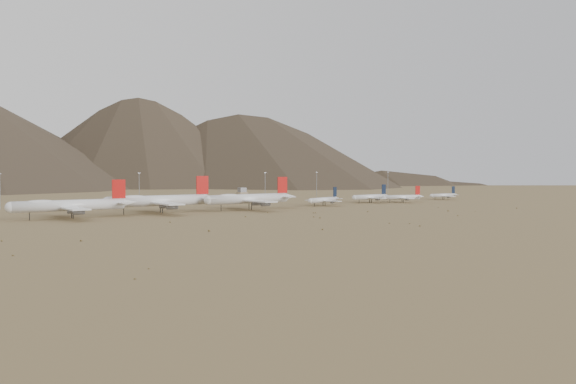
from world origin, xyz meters
TOP-DOWN VIEW (x-y plane):
  - ground at (0.00, 0.00)m, footprint 3000.00×3000.00m
  - mountain_ridge at (0.00, 900.00)m, footprint 4400.00×1000.00m
  - widebody_west at (-140.05, 20.70)m, footprint 74.57×57.13m
  - widebody_centre at (-83.12, 28.28)m, footprint 80.24×61.38m
  - widebody_east at (-20.03, 22.21)m, footprint 76.72×58.98m
  - narrowbody_a at (50.67, 27.29)m, footprint 41.46×30.89m
  - narrowbody_b at (107.58, 35.89)m, footprint 46.22×33.38m
  - narrowbody_c at (132.87, 23.23)m, footprint 42.03×30.75m
  - narrowbody_d at (197.68, 33.98)m, footprint 37.25×26.62m
  - control_tower at (30.00, 120.00)m, footprint 8.00×8.00m
  - mast_far_west at (-163.49, 124.62)m, footprint 2.00×0.60m
  - mast_west at (-59.52, 133.40)m, footprint 2.00×0.60m
  - mast_centre at (46.91, 108.12)m, footprint 2.00×0.60m
  - mast_east at (128.05, 138.78)m, footprint 2.00×0.60m
  - mast_far_east at (214.38, 124.55)m, footprint 2.00×0.60m
  - desert_scrub at (-17.12, -73.17)m, footprint 424.83×167.17m

SIDE VIEW (x-z plane):
  - ground at x=0.00m, z-range 0.00..0.00m
  - desert_scrub at x=-17.12m, z-range -0.14..0.79m
  - narrowbody_d at x=197.68m, z-range -2.16..10.13m
  - narrowbody_c at x=132.87m, z-range -2.46..11.55m
  - narrowbody_a at x=50.67m, z-range -2.49..11.71m
  - narrowbody_b at x=107.58m, z-range -2.68..12.59m
  - control_tower at x=30.00m, z-range -0.68..11.32m
  - widebody_west at x=-140.05m, z-range -3.44..18.70m
  - widebody_east at x=-20.03m, z-range -3.53..19.24m
  - widebody_centre at x=-83.12m, z-range -3.70..20.13m
  - mast_far_west at x=-163.49m, z-range 1.35..27.05m
  - mast_west at x=-59.52m, z-range 1.35..27.05m
  - mast_centre at x=46.91m, z-range 1.35..27.05m
  - mast_east at x=128.05m, z-range 1.35..27.05m
  - mast_far_east at x=214.38m, z-range 1.35..27.05m
  - mountain_ridge at x=0.00m, z-range 0.00..300.00m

